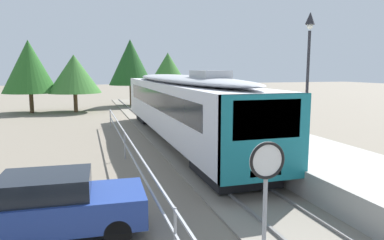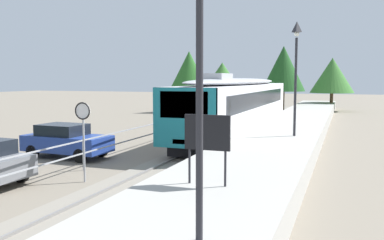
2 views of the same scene
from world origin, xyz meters
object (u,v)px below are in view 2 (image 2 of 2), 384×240
at_px(platform_lamp_mid_platform, 296,57).
at_px(parked_hatchback_blue, 66,140).
at_px(commuter_train, 239,102).
at_px(platform_lamp_near_end, 200,14).
at_px(platform_notice_board, 207,135).
at_px(speed_limit_sign, 83,122).

bearing_deg(platform_lamp_mid_platform, parked_hatchback_blue, -155.96).
xyz_separation_m(commuter_train, platform_lamp_mid_platform, (4.07, -5.52, 2.48)).
bearing_deg(commuter_train, platform_lamp_near_end, -78.04).
distance_m(platform_lamp_near_end, platform_notice_board, 4.44).
bearing_deg(platform_notice_board, parked_hatchback_blue, 146.37).
height_order(commuter_train, parked_hatchback_blue, commuter_train).
bearing_deg(parked_hatchback_blue, commuter_train, 60.15).
distance_m(platform_lamp_near_end, parked_hatchback_blue, 14.02).
xyz_separation_m(commuter_train, parked_hatchback_blue, (-5.66, -9.86, -1.36)).
bearing_deg(parked_hatchback_blue, speed_limit_sign, -46.21).
height_order(platform_lamp_mid_platform, platform_notice_board, platform_lamp_mid_platform).
distance_m(commuter_train, platform_lamp_near_end, 19.78).
relative_size(commuter_train, platform_lamp_mid_platform, 3.60).
relative_size(commuter_train, speed_limit_sign, 6.87).
xyz_separation_m(speed_limit_sign, parked_hatchback_blue, (-3.47, 3.62, -1.33)).
bearing_deg(parked_hatchback_blue, platform_notice_board, -33.63).
height_order(commuter_train, platform_lamp_mid_platform, platform_lamp_mid_platform).
xyz_separation_m(platform_lamp_mid_platform, speed_limit_sign, (-6.26, -7.95, -2.50)).
relative_size(speed_limit_sign, parked_hatchback_blue, 0.69).
bearing_deg(platform_lamp_mid_platform, speed_limit_sign, -128.19).
height_order(platform_lamp_near_end, parked_hatchback_blue, platform_lamp_near_end).
relative_size(platform_lamp_near_end, platform_notice_board, 2.97).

